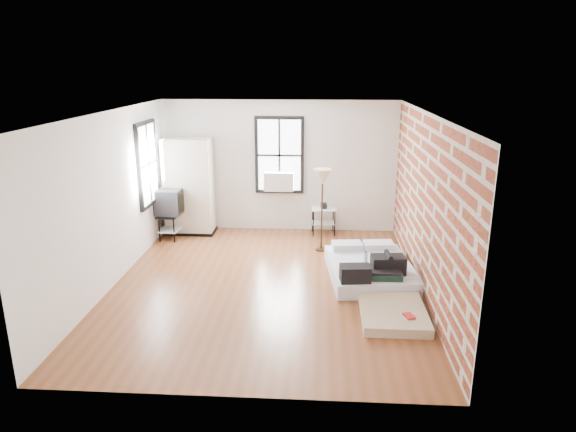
# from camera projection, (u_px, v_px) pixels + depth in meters

# --- Properties ---
(ground) EXTENTS (6.00, 6.00, 0.00)m
(ground) POSITION_uv_depth(u_px,v_px,m) (266.00, 284.00, 8.49)
(ground) COLOR brown
(ground) RESTS_ON ground
(room_shell) EXTENTS (5.02, 6.02, 2.80)m
(room_shell) POSITION_uv_depth(u_px,v_px,m) (281.00, 177.00, 8.33)
(room_shell) COLOR silver
(room_shell) RESTS_ON ground
(mattress_main) EXTENTS (1.55, 1.99, 0.60)m
(mattress_main) POSITION_uv_depth(u_px,v_px,m) (370.00, 268.00, 8.75)
(mattress_main) COLOR white
(mattress_main) RESTS_ON ground
(mattress_bare) EXTENTS (0.93, 1.76, 0.38)m
(mattress_bare) POSITION_uv_depth(u_px,v_px,m) (388.00, 297.00, 7.77)
(mattress_bare) COLOR #C6B38F
(mattress_bare) RESTS_ON ground
(wardrobe) EXTENTS (1.03, 0.60, 2.03)m
(wardrobe) POSITION_uv_depth(u_px,v_px,m) (189.00, 187.00, 10.85)
(wardrobe) COLOR black
(wardrobe) RESTS_ON ground
(side_table) EXTENTS (0.54, 0.44, 0.67)m
(side_table) POSITION_uv_depth(u_px,v_px,m) (324.00, 213.00, 10.91)
(side_table) COLOR black
(side_table) RESTS_ON ground
(floor_lamp) EXTENTS (0.35, 0.35, 1.61)m
(floor_lamp) POSITION_uv_depth(u_px,v_px,m) (322.00, 181.00, 9.68)
(floor_lamp) COLOR #312310
(floor_lamp) RESTS_ON ground
(tv_stand) EXTENTS (0.56, 0.76, 1.05)m
(tv_stand) POSITION_uv_depth(u_px,v_px,m) (170.00, 203.00, 10.60)
(tv_stand) COLOR black
(tv_stand) RESTS_ON ground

